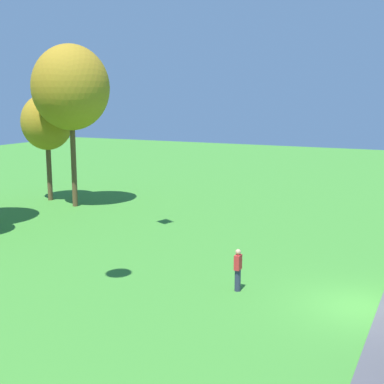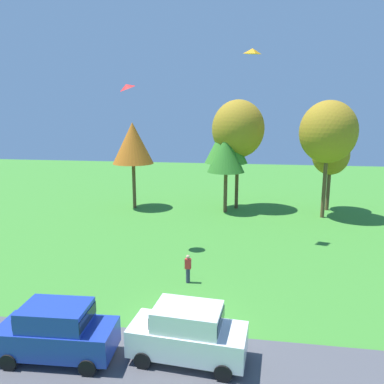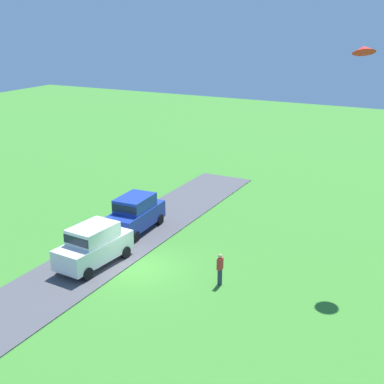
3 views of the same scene
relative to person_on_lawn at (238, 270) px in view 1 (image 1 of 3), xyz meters
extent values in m
plane|color=#3D842D|center=(0.32, -4.55, -0.88)|extent=(120.00, 120.00, 0.00)
cylinder|color=#2D334C|center=(0.00, 0.00, -0.44)|extent=(0.24, 0.24, 0.88)
cube|color=red|center=(0.00, 0.00, 0.30)|extent=(0.36, 0.22, 0.60)
sphere|color=tan|center=(0.00, 0.00, 0.72)|extent=(0.22, 0.22, 0.22)
cylinder|color=brown|center=(10.41, 16.11, 2.02)|extent=(0.36, 0.36, 5.79)
ellipsoid|color=olive|center=(10.41, 16.11, 7.26)|extent=(5.21, 5.21, 5.73)
cylinder|color=brown|center=(11.41, 19.17, 1.16)|extent=(0.36, 0.36, 4.08)
ellipsoid|color=olive|center=(11.41, 19.17, 4.85)|extent=(3.67, 3.67, 4.04)
camera|label=1|loc=(-18.88, -7.15, 6.77)|focal=50.00mm
camera|label=2|loc=(3.38, -20.17, 8.78)|focal=35.00mm
camera|label=3|loc=(22.35, 10.06, 12.25)|focal=50.00mm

